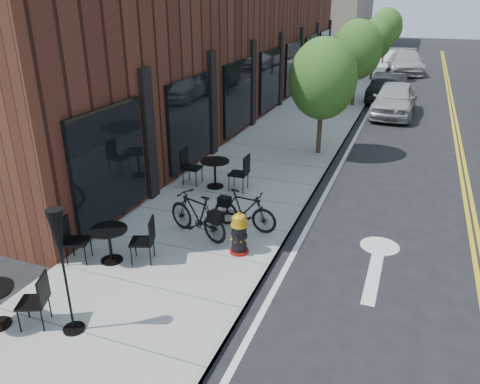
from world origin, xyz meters
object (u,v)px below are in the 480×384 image
at_px(fire_hydrant, 239,234).
at_px(patio_umbrella, 60,246).
at_px(parked_car_b, 387,88).
at_px(bicycle_left, 197,215).
at_px(bistro_set_c, 215,170).
at_px(parked_car_a, 394,99).
at_px(bicycle_right, 245,210).
at_px(bistro_set_b, 109,240).
at_px(parked_car_c, 406,62).

bearing_deg(fire_hydrant, patio_umbrella, -107.02).
height_order(patio_umbrella, parked_car_b, patio_umbrella).
bearing_deg(bicycle_left, bistro_set_c, -143.99).
bearing_deg(parked_car_a, bicycle_right, -98.68).
bearing_deg(bistro_set_b, bicycle_right, 28.07).
relative_size(bicycle_right, parked_car_c, 0.30).
distance_m(bicycle_right, bistro_set_b, 3.06).
height_order(fire_hydrant, bistro_set_b, bistro_set_b).
xyz_separation_m(parked_car_a, parked_car_b, (-0.58, 3.25, -0.08)).
relative_size(fire_hydrant, bistro_set_b, 0.52).
bearing_deg(bicycle_left, bicycle_right, 148.62).
relative_size(bistro_set_c, parked_car_b, 0.46).
xyz_separation_m(parked_car_a, parked_car_c, (-0.11, 13.27, 0.01)).
height_order(bicycle_left, parked_car_b, parked_car_b).
relative_size(bistro_set_c, parked_car_a, 0.43).
distance_m(fire_hydrant, patio_umbrella, 3.80).
xyz_separation_m(fire_hydrant, parked_car_b, (1.54, 17.41, 0.12)).
relative_size(bistro_set_b, patio_umbrella, 0.83).
xyz_separation_m(bicycle_right, patio_umbrella, (-1.36, -4.30, 1.07)).
height_order(bicycle_right, parked_car_a, parked_car_a).
height_order(bicycle_right, bistro_set_c, bistro_set_c).
distance_m(bistro_set_b, bistro_set_c, 4.40).
relative_size(bicycle_left, patio_umbrella, 0.80).
xyz_separation_m(parked_car_b, parked_car_c, (0.46, 10.02, 0.09)).
bearing_deg(parked_car_c, bicycle_left, -104.29).
bearing_deg(bicycle_left, fire_hydrant, 92.35).
bearing_deg(patio_umbrella, fire_hydrant, 63.44).
distance_m(parked_car_b, parked_car_c, 10.04).
height_order(bistro_set_b, parked_car_a, parked_car_a).
xyz_separation_m(bicycle_left, parked_car_b, (2.66, 17.05, 0.04)).
height_order(fire_hydrant, parked_car_a, parked_car_a).
distance_m(fire_hydrant, parked_car_b, 17.48).
bearing_deg(patio_umbrella, parked_car_b, 81.30).
height_order(bicycle_left, patio_umbrella, patio_umbrella).
bearing_deg(fire_hydrant, parked_car_c, 95.38).
distance_m(fire_hydrant, bicycle_right, 1.08).
height_order(bicycle_left, bicycle_right, bicycle_left).
relative_size(bicycle_right, bistro_set_b, 0.88).
bearing_deg(patio_umbrella, bistro_set_b, 108.67).
bearing_deg(parked_car_a, bistro_set_b, -104.42).
height_order(bicycle_right, patio_umbrella, patio_umbrella).
distance_m(bicycle_right, parked_car_c, 26.49).
bearing_deg(bicycle_right, parked_car_b, -0.89).
xyz_separation_m(bicycle_left, bistro_set_b, (-1.18, -1.60, -0.04)).
bearing_deg(bicycle_right, parked_car_a, -4.88).
bearing_deg(bicycle_right, patio_umbrella, 167.82).
relative_size(fire_hydrant, parked_car_b, 0.23).
bearing_deg(bicycle_right, bicycle_left, 133.84).
bearing_deg(parked_car_c, parked_car_a, -97.21).
xyz_separation_m(fire_hydrant, bistro_set_c, (-1.92, 3.15, 0.07)).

